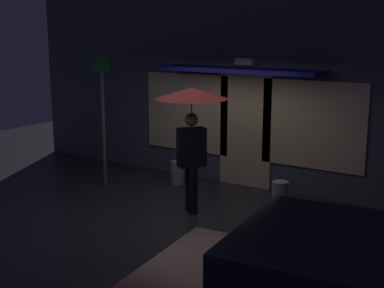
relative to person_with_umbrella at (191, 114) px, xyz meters
name	(u,v)px	position (x,y,z in m)	size (l,w,h in m)	color
ground_plane	(183,217)	(0.02, -0.30, -1.68)	(18.00, 18.00, 0.00)	#26262B
building_facade	(250,72)	(0.02, 2.04, 0.56)	(10.89, 1.00, 4.52)	#4C4C56
person_with_umbrella	(191,114)	(0.00, 0.00, 0.00)	(1.21, 1.21, 2.11)	black
street_sign_post	(103,110)	(-2.38, 0.46, -0.19)	(0.40, 0.07, 2.64)	#595B60
sidewalk_bollard	(177,172)	(-1.16, 1.26, -1.44)	(0.26, 0.26, 0.46)	#9E998E
sidewalk_bollard_2	(280,200)	(1.39, 0.51, -1.36)	(0.27, 0.27, 0.63)	#9E998E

